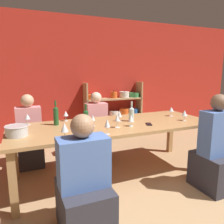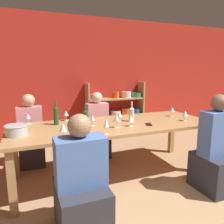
{
  "view_description": "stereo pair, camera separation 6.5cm",
  "coord_description": "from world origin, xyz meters",
  "px_view_note": "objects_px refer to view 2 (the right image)",
  "views": [
    {
      "loc": [
        -1.39,
        -1.13,
        1.51
      ],
      "look_at": [
        -0.18,
        1.69,
        0.92
      ],
      "focal_mm": 35.0,
      "sensor_mm": 36.0,
      "label": 1
    },
    {
      "loc": [
        -1.32,
        -1.15,
        1.51
      ],
      "look_at": [
        -0.18,
        1.69,
        0.92
      ],
      "focal_mm": 35.0,
      "sensor_mm": 36.0,
      "label": 2
    }
  ],
  "objects_px": {
    "wine_bottle_dark": "(132,114)",
    "wine_bottle_green": "(56,115)",
    "wine_glass_red_a": "(120,114)",
    "wine_glass_empty_a": "(92,118)",
    "cell_phone": "(149,124)",
    "shelf_unit": "(115,113)",
    "person_near_b": "(215,156)",
    "wine_glass_red_d": "(28,117)",
    "wine_glass_white_a": "(63,128)",
    "mixing_bowl": "(16,130)",
    "person_far_b": "(31,139)",
    "wine_glass_white_b": "(66,114)",
    "wine_glass_empty_d": "(117,118)",
    "dining_table": "(115,129)",
    "wine_glass_red_b": "(172,110)",
    "person_far_a": "(97,133)",
    "wine_bottle_amber": "(85,118)",
    "wine_glass_empty_b": "(106,123)",
    "person_near_a": "(81,191)",
    "wine_glass_empty_c": "(185,114)",
    "wine_glass_red_c": "(131,119)"
  },
  "relations": [
    {
      "from": "wine_bottle_dark",
      "to": "wine_bottle_green",
      "type": "bearing_deg",
      "value": 169.14
    },
    {
      "from": "wine_bottle_green",
      "to": "wine_glass_red_a",
      "type": "distance_m",
      "value": 0.9
    },
    {
      "from": "wine_glass_empty_a",
      "to": "cell_phone",
      "type": "height_order",
      "value": "wine_glass_empty_a"
    },
    {
      "from": "shelf_unit",
      "to": "cell_phone",
      "type": "bearing_deg",
      "value": -101.36
    },
    {
      "from": "shelf_unit",
      "to": "person_near_b",
      "type": "bearing_deg",
      "value": -87.01
    },
    {
      "from": "wine_bottle_dark",
      "to": "cell_phone",
      "type": "distance_m",
      "value": 0.32
    },
    {
      "from": "wine_glass_red_d",
      "to": "wine_glass_white_a",
      "type": "xyz_separation_m",
      "value": [
        0.34,
        -0.86,
        0.02
      ]
    },
    {
      "from": "mixing_bowl",
      "to": "person_far_b",
      "type": "distance_m",
      "value": 1.05
    },
    {
      "from": "wine_glass_white_b",
      "to": "person_far_b",
      "type": "relative_size",
      "value": 0.13
    },
    {
      "from": "wine_glass_empty_a",
      "to": "mixing_bowl",
      "type": "bearing_deg",
      "value": -173.81
    },
    {
      "from": "wine_glass_empty_d",
      "to": "wine_glass_white_a",
      "type": "bearing_deg",
      "value": -161.32
    },
    {
      "from": "shelf_unit",
      "to": "dining_table",
      "type": "relative_size",
      "value": 0.51
    },
    {
      "from": "wine_bottle_dark",
      "to": "wine_glass_red_b",
      "type": "distance_m",
      "value": 0.78
    },
    {
      "from": "wine_glass_empty_a",
      "to": "wine_glass_red_a",
      "type": "bearing_deg",
      "value": 13.35
    },
    {
      "from": "dining_table",
      "to": "wine_glass_empty_a",
      "type": "height_order",
      "value": "wine_glass_empty_a"
    },
    {
      "from": "person_far_a",
      "to": "wine_glass_red_b",
      "type": "bearing_deg",
      "value": 147.43
    },
    {
      "from": "wine_glass_red_a",
      "to": "wine_glass_white_a",
      "type": "distance_m",
      "value": 1.07
    },
    {
      "from": "wine_glass_empty_a",
      "to": "person_near_b",
      "type": "bearing_deg",
      "value": -31.95
    },
    {
      "from": "mixing_bowl",
      "to": "wine_bottle_amber",
      "type": "xyz_separation_m",
      "value": [
        0.83,
        0.05,
        0.06
      ]
    },
    {
      "from": "wine_bottle_dark",
      "to": "wine_glass_red_d",
      "type": "bearing_deg",
      "value": 165.54
    },
    {
      "from": "wine_bottle_dark",
      "to": "wine_glass_white_a",
      "type": "height_order",
      "value": "wine_bottle_dark"
    },
    {
      "from": "wine_bottle_amber",
      "to": "wine_glass_white_b",
      "type": "distance_m",
      "value": 0.51
    },
    {
      "from": "wine_glass_red_d",
      "to": "wine_glass_white_a",
      "type": "distance_m",
      "value": 0.93
    },
    {
      "from": "wine_glass_red_d",
      "to": "person_near_b",
      "type": "height_order",
      "value": "person_near_b"
    },
    {
      "from": "wine_bottle_dark",
      "to": "wine_glass_empty_b",
      "type": "distance_m",
      "value": 0.75
    },
    {
      "from": "person_near_a",
      "to": "person_near_b",
      "type": "height_order",
      "value": "person_near_b"
    },
    {
      "from": "cell_phone",
      "to": "person_near_b",
      "type": "relative_size",
      "value": 0.13
    },
    {
      "from": "wine_glass_red_a",
      "to": "wine_glass_empty_b",
      "type": "distance_m",
      "value": 0.69
    },
    {
      "from": "wine_glass_empty_d",
      "to": "shelf_unit",
      "type": "bearing_deg",
      "value": 67.62
    },
    {
      "from": "dining_table",
      "to": "wine_glass_red_a",
      "type": "relative_size",
      "value": 17.23
    },
    {
      "from": "shelf_unit",
      "to": "wine_glass_empty_c",
      "type": "distance_m",
      "value": 2.3
    },
    {
      "from": "wine_glass_red_d",
      "to": "person_near_b",
      "type": "distance_m",
      "value": 2.51
    },
    {
      "from": "shelf_unit",
      "to": "wine_glass_red_b",
      "type": "relative_size",
      "value": 9.4
    },
    {
      "from": "dining_table",
      "to": "mixing_bowl",
      "type": "distance_m",
      "value": 1.27
    },
    {
      "from": "wine_glass_red_b",
      "to": "person_far_a",
      "type": "xyz_separation_m",
      "value": [
        -1.06,
        0.68,
        -0.46
      ]
    },
    {
      "from": "wine_glass_empty_c",
      "to": "person_near_b",
      "type": "bearing_deg",
      "value": -91.16
    },
    {
      "from": "person_near_a",
      "to": "person_near_b",
      "type": "relative_size",
      "value": 0.93
    },
    {
      "from": "shelf_unit",
      "to": "wine_glass_empty_b",
      "type": "bearing_deg",
      "value": -115.07
    },
    {
      "from": "wine_bottle_green",
      "to": "wine_glass_red_b",
      "type": "relative_size",
      "value": 2.22
    },
    {
      "from": "wine_bottle_green",
      "to": "cell_phone",
      "type": "xyz_separation_m",
      "value": [
        1.18,
        -0.48,
        -0.13
      ]
    },
    {
      "from": "wine_glass_red_b",
      "to": "wine_bottle_dark",
      "type": "bearing_deg",
      "value": -174.67
    },
    {
      "from": "wine_glass_red_d",
      "to": "wine_glass_white_b",
      "type": "distance_m",
      "value": 0.53
    },
    {
      "from": "cell_phone",
      "to": "person_near_a",
      "type": "relative_size",
      "value": 0.15
    },
    {
      "from": "wine_glass_white_b",
      "to": "wine_glass_empty_d",
      "type": "bearing_deg",
      "value": -49.85
    },
    {
      "from": "shelf_unit",
      "to": "wine_bottle_green",
      "type": "bearing_deg",
      "value": -132.38
    },
    {
      "from": "wine_bottle_dark",
      "to": "wine_glass_red_c",
      "type": "distance_m",
      "value": 0.3
    },
    {
      "from": "wine_glass_empty_b",
      "to": "wine_glass_empty_c",
      "type": "relative_size",
      "value": 1.19
    },
    {
      "from": "wine_glass_white_b",
      "to": "wine_glass_empty_d",
      "type": "xyz_separation_m",
      "value": [
        0.54,
        -0.64,
        0.02
      ]
    },
    {
      "from": "wine_glass_red_d",
      "to": "wine_glass_red_a",
      "type": "bearing_deg",
      "value": -13.36
    },
    {
      "from": "mixing_bowl",
      "to": "person_near_b",
      "type": "height_order",
      "value": "person_near_b"
    }
  ]
}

